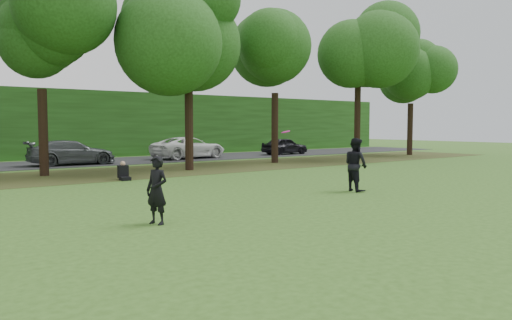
{
  "coord_description": "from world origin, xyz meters",
  "views": [
    {
      "loc": [
        -9.56,
        -10.94,
        2.41
      ],
      "look_at": [
        0.17,
        1.55,
        1.3
      ],
      "focal_mm": 35.0,
      "sensor_mm": 36.0,
      "label": 1
    }
  ],
  "objects_px": {
    "player_left": "(157,190)",
    "player_right": "(356,165)",
    "frisbee": "(286,132)",
    "seated_person": "(124,173)"
  },
  "relations": [
    {
      "from": "player_left",
      "to": "player_right",
      "type": "height_order",
      "value": "player_right"
    },
    {
      "from": "player_left",
      "to": "player_right",
      "type": "xyz_separation_m",
      "value": [
        8.51,
        1.1,
        0.14
      ]
    },
    {
      "from": "player_left",
      "to": "player_right",
      "type": "bearing_deg",
      "value": 75.82
    },
    {
      "from": "frisbee",
      "to": "player_left",
      "type": "bearing_deg",
      "value": -169.74
    },
    {
      "from": "player_left",
      "to": "player_right",
      "type": "distance_m",
      "value": 8.58
    },
    {
      "from": "frisbee",
      "to": "seated_person",
      "type": "height_order",
      "value": "frisbee"
    },
    {
      "from": "player_right",
      "to": "player_left",
      "type": "bearing_deg",
      "value": 107.66
    },
    {
      "from": "player_left",
      "to": "seated_person",
      "type": "bearing_deg",
      "value": 139.77
    },
    {
      "from": "player_right",
      "to": "seated_person",
      "type": "bearing_deg",
      "value": 40.92
    },
    {
      "from": "player_left",
      "to": "frisbee",
      "type": "relative_size",
      "value": 5.89
    }
  ]
}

